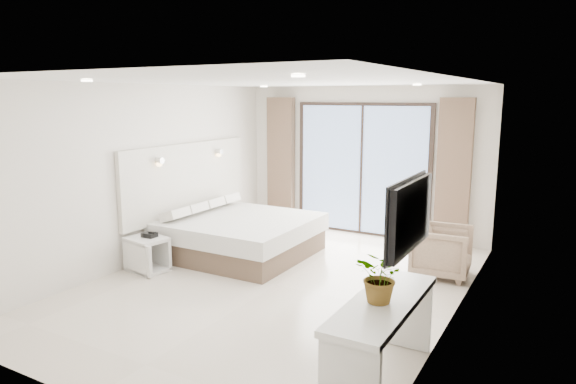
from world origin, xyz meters
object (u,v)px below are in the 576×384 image
at_px(console_desk, 383,322).
at_px(armchair, 442,249).
at_px(bed, 239,235).
at_px(nightstand, 147,254).

distance_m(console_desk, armchair, 3.10).
distance_m(bed, nightstand, 1.51).
distance_m(bed, console_desk, 4.12).
xyz_separation_m(nightstand, armchair, (3.77, 1.92, 0.14)).
xyz_separation_m(bed, console_desk, (3.26, -2.50, 0.25)).
height_order(console_desk, armchair, armchair).
distance_m(bed, armchair, 3.13).
relative_size(console_desk, armchair, 2.09).
bearing_deg(armchair, console_desk, 179.00).
bearing_deg(armchair, bed, 96.33).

